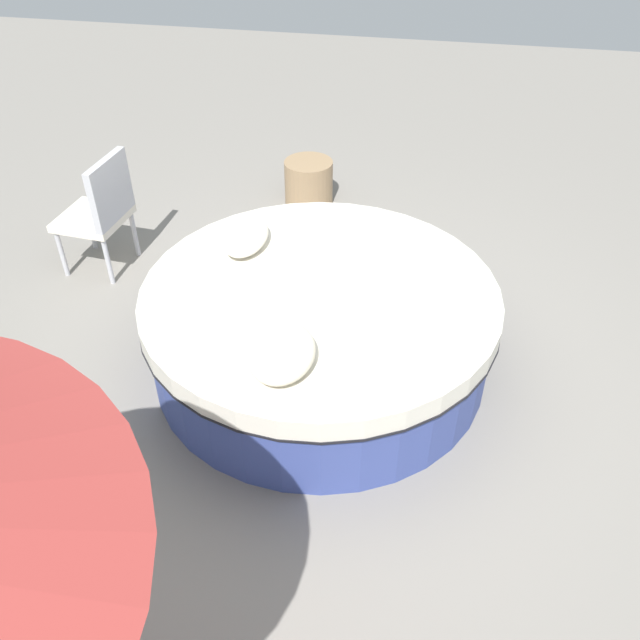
{
  "coord_description": "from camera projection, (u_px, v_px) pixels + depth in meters",
  "views": [
    {
      "loc": [
        3.38,
        0.66,
        3.12
      ],
      "look_at": [
        0.0,
        0.0,
        0.38
      ],
      "focal_mm": 36.99,
      "sensor_mm": 36.0,
      "label": 1
    }
  ],
  "objects": [
    {
      "name": "round_bed",
      "position": [
        320.0,
        326.0,
        4.43
      ],
      "size": [
        2.34,
        2.34,
        0.63
      ],
      "color": "#38478C",
      "rests_on": "ground_plane"
    },
    {
      "name": "side_table",
      "position": [
        309.0,
        182.0,
        6.33
      ],
      "size": [
        0.46,
        0.46,
        0.42
      ],
      "primitive_type": "cylinder",
      "color": "#997A56",
      "rests_on": "ground_plane"
    },
    {
      "name": "throw_pillow_0",
      "position": [
        246.0,
        237.0,
        4.6
      ],
      "size": [
        0.51,
        0.3,
        0.15
      ],
      "primitive_type": "ellipsoid",
      "color": "silver",
      "rests_on": "round_bed"
    },
    {
      "name": "patio_chair",
      "position": [
        101.0,
        208.0,
        5.23
      ],
      "size": [
        0.56,
        0.54,
        0.98
      ],
      "rotation": [
        0.0,
        0.0,
        3.06
      ],
      "color": "#B7B7BC",
      "rests_on": "ground_plane"
    },
    {
      "name": "ground_plane",
      "position": [
        320.0,
        362.0,
        4.64
      ],
      "size": [
        16.0,
        16.0,
        0.0
      ],
      "primitive_type": "plane",
      "color": "gray"
    },
    {
      "name": "throw_pillow_1",
      "position": [
        282.0,
        353.0,
        3.62
      ],
      "size": [
        0.5,
        0.37,
        0.18
      ],
      "primitive_type": "ellipsoid",
      "color": "beige",
      "rests_on": "round_bed"
    }
  ]
}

